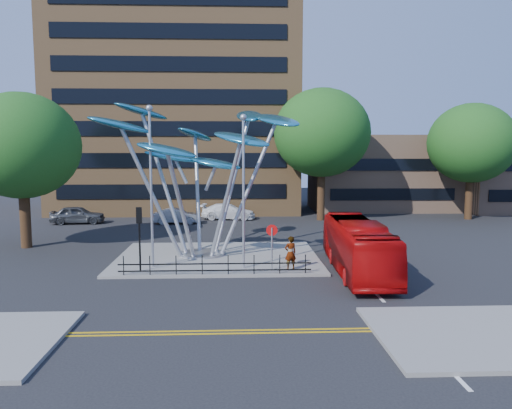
{
  "coord_description": "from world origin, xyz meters",
  "views": [
    {
      "loc": [
        0.05,
        -23.65,
        6.65
      ],
      "look_at": [
        1.21,
        4.0,
        3.52
      ],
      "focal_mm": 35.0,
      "sensor_mm": 36.0,
      "label": 1
    }
  ],
  "objects_px": {
    "tree_left": "(21,146)",
    "red_bus": "(358,247)",
    "street_lamp_left": "(151,172)",
    "parked_car_right": "(228,212)",
    "parked_car_left": "(77,215)",
    "street_lamp_right": "(243,177)",
    "pedestrian": "(290,253)",
    "no_entry_sign_island": "(272,239)",
    "traffic_light_island": "(139,225)",
    "parked_car_mid": "(177,216)",
    "tree_far": "(472,143)",
    "leaf_sculpture": "(200,144)",
    "tree_right": "(322,133)"
  },
  "relations": [
    {
      "from": "pedestrian",
      "to": "parked_car_mid",
      "type": "height_order",
      "value": "pedestrian"
    },
    {
      "from": "tree_left",
      "to": "red_bus",
      "type": "relative_size",
      "value": 1.02
    },
    {
      "from": "no_entry_sign_island",
      "to": "traffic_light_island",
      "type": "bearing_deg",
      "value": -179.87
    },
    {
      "from": "tree_right",
      "to": "tree_left",
      "type": "xyz_separation_m",
      "value": [
        -22.0,
        -12.0,
        -1.24
      ]
    },
    {
      "from": "street_lamp_right",
      "to": "pedestrian",
      "type": "height_order",
      "value": "street_lamp_right"
    },
    {
      "from": "street_lamp_left",
      "to": "pedestrian",
      "type": "distance_m",
      "value": 8.7
    },
    {
      "from": "red_bus",
      "to": "parked_car_right",
      "type": "height_order",
      "value": "red_bus"
    },
    {
      "from": "tree_left",
      "to": "traffic_light_island",
      "type": "xyz_separation_m",
      "value": [
        9.0,
        -7.5,
        -4.18
      ]
    },
    {
      "from": "tree_right",
      "to": "tree_far",
      "type": "xyz_separation_m",
      "value": [
        14.0,
        0.0,
        -0.93
      ]
    },
    {
      "from": "tree_right",
      "to": "parked_car_right",
      "type": "relative_size",
      "value": 2.41
    },
    {
      "from": "pedestrian",
      "to": "parked_car_mid",
      "type": "relative_size",
      "value": 0.44
    },
    {
      "from": "leaf_sculpture",
      "to": "pedestrian",
      "type": "bearing_deg",
      "value": -39.52
    },
    {
      "from": "street_lamp_right",
      "to": "pedestrian",
      "type": "distance_m",
      "value": 4.77
    },
    {
      "from": "tree_left",
      "to": "traffic_light_island",
      "type": "bearing_deg",
      "value": -39.81
    },
    {
      "from": "street_lamp_left",
      "to": "parked_car_right",
      "type": "relative_size",
      "value": 1.75
    },
    {
      "from": "parked_car_right",
      "to": "tree_far",
      "type": "bearing_deg",
      "value": -85.17
    },
    {
      "from": "street_lamp_right",
      "to": "pedestrian",
      "type": "xyz_separation_m",
      "value": [
        2.5,
        -0.5,
        -4.03
      ]
    },
    {
      "from": "tree_right",
      "to": "traffic_light_island",
      "type": "xyz_separation_m",
      "value": [
        -13.0,
        -19.5,
        -5.42
      ]
    },
    {
      "from": "tree_right",
      "to": "street_lamp_right",
      "type": "distance_m",
      "value": 20.64
    },
    {
      "from": "leaf_sculpture",
      "to": "street_lamp_right",
      "type": "height_order",
      "value": "leaf_sculpture"
    },
    {
      "from": "no_entry_sign_island",
      "to": "red_bus",
      "type": "relative_size",
      "value": 0.24
    },
    {
      "from": "street_lamp_right",
      "to": "red_bus",
      "type": "xyz_separation_m",
      "value": [
        6.1,
        -0.67,
        -3.68
      ]
    },
    {
      "from": "red_bus",
      "to": "parked_car_mid",
      "type": "relative_size",
      "value": 2.46
    },
    {
      "from": "tree_far",
      "to": "parked_car_mid",
      "type": "relative_size",
      "value": 2.63
    },
    {
      "from": "tree_far",
      "to": "parked_car_left",
      "type": "bearing_deg",
      "value": -177.94
    },
    {
      "from": "street_lamp_right",
      "to": "no_entry_sign_island",
      "type": "relative_size",
      "value": 3.39
    },
    {
      "from": "traffic_light_island",
      "to": "pedestrian",
      "type": "distance_m",
      "value": 8.15
    },
    {
      "from": "tree_right",
      "to": "parked_car_left",
      "type": "height_order",
      "value": "tree_right"
    },
    {
      "from": "tree_right",
      "to": "street_lamp_left",
      "type": "relative_size",
      "value": 1.38
    },
    {
      "from": "parked_car_right",
      "to": "red_bus",
      "type": "bearing_deg",
      "value": -153.69
    },
    {
      "from": "no_entry_sign_island",
      "to": "parked_car_right",
      "type": "distance_m",
      "value": 20.53
    },
    {
      "from": "street_lamp_right",
      "to": "pedestrian",
      "type": "relative_size",
      "value": 4.55
    },
    {
      "from": "street_lamp_left",
      "to": "parked_car_right",
      "type": "bearing_deg",
      "value": 78.59
    },
    {
      "from": "traffic_light_island",
      "to": "parked_car_right",
      "type": "height_order",
      "value": "traffic_light_island"
    },
    {
      "from": "parked_car_left",
      "to": "red_bus",
      "type": "bearing_deg",
      "value": -137.38
    },
    {
      "from": "parked_car_left",
      "to": "pedestrian",
      "type": "bearing_deg",
      "value": -142.64
    },
    {
      "from": "street_lamp_left",
      "to": "traffic_light_island",
      "type": "bearing_deg",
      "value": -116.57
    },
    {
      "from": "street_lamp_left",
      "to": "parked_car_left",
      "type": "bearing_deg",
      "value": 118.68
    },
    {
      "from": "street_lamp_right",
      "to": "parked_car_right",
      "type": "bearing_deg",
      "value": 93.15
    },
    {
      "from": "leaf_sculpture",
      "to": "no_entry_sign_island",
      "type": "height_order",
      "value": "leaf_sculpture"
    },
    {
      "from": "leaf_sculpture",
      "to": "pedestrian",
      "type": "relative_size",
      "value": 6.97
    },
    {
      "from": "no_entry_sign_island",
      "to": "parked_car_left",
      "type": "relative_size",
      "value": 0.53
    },
    {
      "from": "no_entry_sign_island",
      "to": "parked_car_right",
      "type": "height_order",
      "value": "no_entry_sign_island"
    },
    {
      "from": "red_bus",
      "to": "leaf_sculpture",
      "type": "bearing_deg",
      "value": 156.08
    },
    {
      "from": "tree_left",
      "to": "parked_car_left",
      "type": "relative_size",
      "value": 2.23
    },
    {
      "from": "parked_car_left",
      "to": "no_entry_sign_island",
      "type": "bearing_deg",
      "value": -144.35
    },
    {
      "from": "pedestrian",
      "to": "traffic_light_island",
      "type": "bearing_deg",
      "value": -17.93
    },
    {
      "from": "street_lamp_right",
      "to": "red_bus",
      "type": "bearing_deg",
      "value": -6.23
    },
    {
      "from": "leaf_sculpture",
      "to": "street_lamp_left",
      "type": "xyz_separation_m",
      "value": [
        -2.43,
        -3.18,
        -1.52
      ]
    },
    {
      "from": "tree_right",
      "to": "street_lamp_left",
      "type": "height_order",
      "value": "tree_right"
    }
  ]
}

